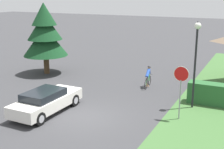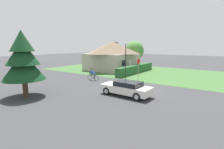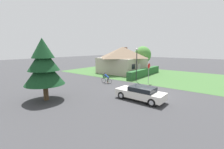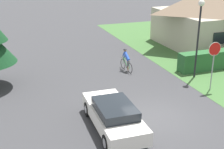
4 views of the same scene
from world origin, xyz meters
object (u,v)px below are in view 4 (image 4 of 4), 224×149
object	(u,v)px
cottage_house	(214,14)
sedan_left_lane	(114,115)
cyclist	(126,61)
street_lamp	(199,23)
stop_sign	(214,56)

from	to	relation	value
cottage_house	sedan_left_lane	xyz separation A→B (m)	(-13.11, -10.81, -2.02)
cyclist	street_lamp	bearing A→B (deg)	-130.64
stop_sign	cottage_house	bearing A→B (deg)	-123.94
sedan_left_lane	stop_sign	distance (m)	7.40
street_lamp	cyclist	bearing A→B (deg)	144.17
stop_sign	street_lamp	xyz separation A→B (m)	(0.28, 2.05, 1.46)
cyclist	stop_sign	bearing A→B (deg)	-148.96
cottage_house	sedan_left_lane	size ratio (longest dim) A/B	1.94
cottage_house	sedan_left_lane	world-z (taller)	cottage_house
cottage_house	sedan_left_lane	bearing A→B (deg)	-141.85
cottage_house	street_lamp	distance (m)	8.80
cottage_house	street_lamp	size ratio (longest dim) A/B	1.79
cottage_house	stop_sign	size ratio (longest dim) A/B	3.12
sedan_left_lane	cyclist	world-z (taller)	cyclist
sedan_left_lane	stop_sign	xyz separation A→B (m)	(6.89, 2.31, 1.39)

